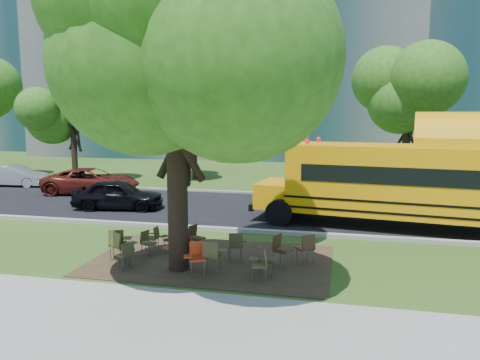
% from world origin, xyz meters
% --- Properties ---
extents(ground, '(160.00, 160.00, 0.00)m').
position_xyz_m(ground, '(0.00, 0.00, 0.00)').
color(ground, '#2A4816').
rests_on(ground, ground).
extents(sidewalk, '(60.00, 4.00, 0.04)m').
position_xyz_m(sidewalk, '(0.00, -5.00, 0.02)').
color(sidewalk, gray).
rests_on(sidewalk, ground).
extents(dirt_patch, '(7.00, 4.50, 0.03)m').
position_xyz_m(dirt_patch, '(1.00, -0.50, 0.01)').
color(dirt_patch, '#382819').
rests_on(dirt_patch, ground).
extents(asphalt_road, '(80.00, 8.00, 0.04)m').
position_xyz_m(asphalt_road, '(0.00, 7.00, 0.02)').
color(asphalt_road, black).
rests_on(asphalt_road, ground).
extents(kerb_near, '(80.00, 0.25, 0.14)m').
position_xyz_m(kerb_near, '(0.00, 3.00, 0.07)').
color(kerb_near, gray).
rests_on(kerb_near, ground).
extents(kerb_far, '(80.00, 0.25, 0.14)m').
position_xyz_m(kerb_far, '(0.00, 11.10, 0.07)').
color(kerb_far, gray).
rests_on(kerb_far, ground).
extents(building_main, '(38.00, 16.00, 22.00)m').
position_xyz_m(building_main, '(-8.00, 36.00, 11.00)').
color(building_main, slate).
rests_on(building_main, ground).
extents(building_left, '(26.00, 14.00, 20.00)m').
position_xyz_m(building_left, '(-38.00, 40.00, 10.00)').
color(building_left, slate).
rests_on(building_left, ground).
extents(bg_tree_0, '(5.20, 5.20, 7.18)m').
position_xyz_m(bg_tree_0, '(-12.00, 13.00, 4.57)').
color(bg_tree_0, black).
rests_on(bg_tree_0, ground).
extents(bg_tree_2, '(4.80, 4.80, 6.62)m').
position_xyz_m(bg_tree_2, '(-5.00, 16.00, 4.21)').
color(bg_tree_2, black).
rests_on(bg_tree_2, ground).
extents(bg_tree_3, '(5.60, 5.60, 7.84)m').
position_xyz_m(bg_tree_3, '(8.00, 14.00, 5.03)').
color(bg_tree_3, black).
rests_on(bg_tree_3, ground).
extents(main_tree, '(7.20, 7.20, 9.41)m').
position_xyz_m(main_tree, '(0.34, -1.50, 5.80)').
color(main_tree, black).
rests_on(main_tree, ground).
extents(school_bus, '(13.21, 4.52, 3.17)m').
position_xyz_m(school_bus, '(8.36, 4.71, 1.83)').
color(school_bus, '#EF9B07').
rests_on(school_bus, ground).
extents(chair_0, '(0.65, 0.70, 0.95)m').
position_xyz_m(chair_0, '(-1.74, -1.05, 0.59)').
color(chair_0, '#47431F').
rests_on(chair_0, ground).
extents(chair_1, '(0.78, 0.62, 0.93)m').
position_xyz_m(chair_1, '(-1.53, -1.29, 0.57)').
color(chair_1, brown).
rests_on(chair_1, ground).
extents(chair_2, '(0.54, 0.69, 0.80)m').
position_xyz_m(chair_2, '(-1.08, -1.81, 0.50)').
color(chair_2, '#413B1C').
rests_on(chair_2, ground).
extents(chair_3, '(0.76, 0.59, 0.95)m').
position_xyz_m(chair_3, '(0.35, -1.34, 0.58)').
color(chair_3, red).
rests_on(chair_3, ground).
extents(chair_4, '(0.60, 0.56, 0.93)m').
position_xyz_m(chair_4, '(1.35, -1.58, 0.57)').
color(chair_4, '#4F4322').
rests_on(chair_4, ground).
extents(chair_5, '(0.62, 0.70, 0.91)m').
position_xyz_m(chair_5, '(0.95, -1.79, 0.56)').
color(chair_5, '#C33D14').
rests_on(chair_5, ground).
extents(chair_6, '(0.56, 0.55, 0.82)m').
position_xyz_m(chair_6, '(2.74, -1.83, 0.51)').
color(chair_6, brown).
rests_on(chair_6, ground).
extents(chair_7, '(0.57, 0.57, 0.84)m').
position_xyz_m(chair_7, '(2.74, -1.47, 0.52)').
color(chair_7, '#43381D').
rests_on(chair_7, ground).
extents(chair_8, '(0.47, 0.51, 0.78)m').
position_xyz_m(chair_8, '(-1.12, 0.13, 0.48)').
color(chair_8, '#423E1C').
rests_on(chair_8, ground).
extents(chair_9, '(0.68, 0.54, 0.81)m').
position_xyz_m(chair_9, '(-0.44, 0.03, 0.50)').
color(chair_9, '#433018').
rests_on(chair_9, ground).
extents(chair_10, '(0.54, 0.68, 0.85)m').
position_xyz_m(chair_10, '(0.23, 0.27, 0.52)').
color(chair_10, '#402D16').
rests_on(chair_10, ground).
extents(chair_11, '(0.60, 0.66, 0.88)m').
position_xyz_m(chair_11, '(1.72, -0.37, 0.54)').
color(chair_11, '#423C1C').
rests_on(chair_11, ground).
extents(chair_12, '(0.59, 0.75, 0.93)m').
position_xyz_m(chair_12, '(3.07, -0.57, 0.57)').
color(chair_12, '#442F18').
rests_on(chair_12, ground).
extents(chair_13, '(0.61, 0.77, 0.91)m').
position_xyz_m(chair_13, '(3.79, -0.20, 0.56)').
color(chair_13, '#4C2D1B').
rests_on(chair_13, ground).
extents(chair_14, '(0.48, 0.61, 0.78)m').
position_xyz_m(chair_14, '(-1.07, -0.48, 0.48)').
color(chair_14, brown).
rests_on(chair_14, ground).
extents(black_car, '(4.23, 2.21, 1.37)m').
position_xyz_m(black_car, '(-5.25, 5.73, 0.69)').
color(black_car, black).
rests_on(black_car, ground).
extents(bg_car_silver, '(3.94, 1.70, 1.26)m').
position_xyz_m(bg_car_silver, '(-14.49, 10.60, 0.63)').
color(bg_car_silver, '#AAAAAF').
rests_on(bg_car_silver, ground).
extents(bg_car_red, '(5.40, 3.15, 1.41)m').
position_xyz_m(bg_car_red, '(-8.63, 9.22, 0.71)').
color(bg_car_red, '#4F140D').
rests_on(bg_car_red, ground).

